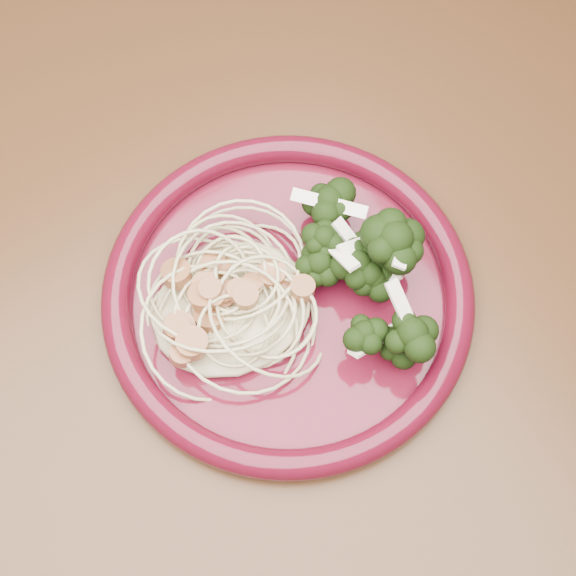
% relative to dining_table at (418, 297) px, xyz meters
% --- Properties ---
extents(dining_table, '(1.20, 0.80, 0.75)m').
position_rel_dining_table_xyz_m(dining_table, '(0.00, 0.00, 0.00)').
color(dining_table, '#472814').
rests_on(dining_table, ground).
extents(dinner_plate, '(0.33, 0.33, 0.02)m').
position_rel_dining_table_xyz_m(dinner_plate, '(-0.12, 0.02, 0.11)').
color(dinner_plate, '#4F0C1B').
rests_on(dinner_plate, dining_table).
extents(spaghetti_pile, '(0.14, 0.13, 0.03)m').
position_rel_dining_table_xyz_m(spaghetti_pile, '(-0.16, 0.03, 0.12)').
color(spaghetti_pile, '#C7BC8C').
rests_on(spaghetti_pile, dinner_plate).
extents(scallop_cluster, '(0.13, 0.13, 0.03)m').
position_rel_dining_table_xyz_m(scallop_cluster, '(-0.16, 0.03, 0.15)').
color(scallop_cluster, '#A16237').
rests_on(scallop_cluster, spaghetti_pile).
extents(broccoli_pile, '(0.12, 0.15, 0.05)m').
position_rel_dining_table_xyz_m(broccoli_pile, '(-0.07, 0.01, 0.13)').
color(broccoli_pile, black).
rests_on(broccoli_pile, dinner_plate).
extents(onion_garnish, '(0.08, 0.10, 0.05)m').
position_rel_dining_table_xyz_m(onion_garnish, '(-0.07, 0.01, 0.16)').
color(onion_garnish, white).
rests_on(onion_garnish, broccoli_pile).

